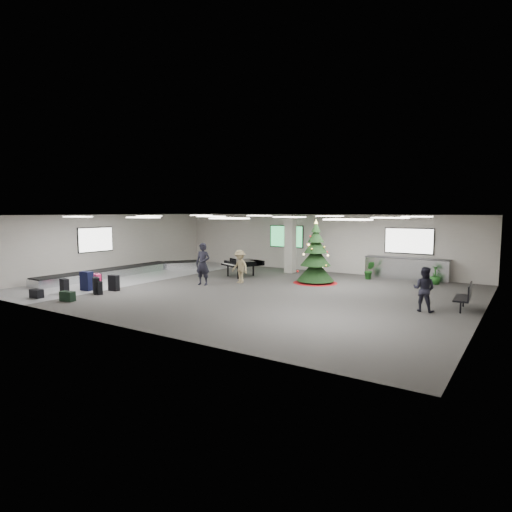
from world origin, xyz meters
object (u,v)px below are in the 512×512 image
Objects in this scene: grand_piano at (242,263)px; bench at (466,295)px; traveler_b at (240,267)px; potted_plant_left at (369,270)px; service_counter at (406,268)px; pink_suitcase at (97,281)px; baggage_carousel at (125,271)px; traveler_bench at (424,289)px; traveler_a at (203,264)px; christmas_tree at (316,261)px; potted_plant_right at (435,275)px.

bench is at bearing 13.54° from grand_piano.
potted_plant_left is (4.76, 4.41, -0.33)m from traveler_b.
service_counter reaches higher than pink_suitcase.
grand_piano is at bearing 28.09° from baggage_carousel.
service_counter is 7.13m from traveler_bench.
bench is 10.84m from traveler_a.
traveler_a reaches higher than potted_plant_left.
pink_suitcase is 12.86m from potted_plant_left.
service_counter is (12.84, 6.73, 0.33)m from baggage_carousel.
traveler_bench is at bearing 27.61° from pink_suitcase.
christmas_tree is at bearing 30.34° from traveler_a.
traveler_b is at bearing -149.34° from potted_plant_right.
christmas_tree is 3.07m from potted_plant_left.
potted_plant_left is at bearing 53.67° from christmas_tree.
traveler_b is at bearing 174.65° from bench.
pink_suitcase is at bearing -118.61° from traveler_b.
bench is (6.72, -2.35, -0.50)m from christmas_tree.
christmas_tree is 5.27m from traveler_a.
baggage_carousel is 10.75× the size of potted_plant_left.
baggage_carousel is 6.57× the size of bench.
pink_suitcase is at bearing -142.40° from potted_plant_right.
potted_plant_right is at bearing -27.94° from service_counter.
baggage_carousel is at bearing 136.21° from pink_suitcase.
traveler_a is at bearing -137.28° from service_counter.
potted_plant_left is at bearing 56.68° from traveler_b.
bench is at bearing -44.12° from potted_plant_left.
christmas_tree is (9.52, 3.28, 0.81)m from baggage_carousel.
pink_suitcase is 0.76× the size of potted_plant_left.
traveler_a is at bearing 58.71° from pink_suitcase.
traveler_b is 1.03× the size of traveler_bench.
traveler_bench is (15.08, -0.03, 0.55)m from baggage_carousel.
service_counter is 1.71m from potted_plant_right.
traveler_bench is at bearing -30.73° from christmas_tree.
traveler_b is (6.54, 1.30, 0.57)m from baggage_carousel.
traveler_b is at bearing -139.22° from service_counter.
service_counter is 2.09× the size of traveler_a.
pink_suitcase is 13.29m from traveler_bench.
christmas_tree reaches higher than traveler_bench.
traveler_bench is (2.24, -6.76, 0.21)m from service_counter.
bench is at bearing 11.67° from traveler_b.
service_counter is 2.74× the size of bench.
service_counter is 4.48× the size of potted_plant_left.
service_counter is 1.91× the size of grand_piano.
traveler_a is at bearing -114.17° from traveler_b.
traveler_a is 10.75m from potted_plant_right.
traveler_a is at bearing -177.76° from bench.
potted_plant_right is at bearing -78.23° from traveler_bench.
grand_piano is at bearing -12.54° from traveler_bench.
traveler_bench is at bearing -143.62° from bench.
traveler_bench reaches higher than baggage_carousel.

